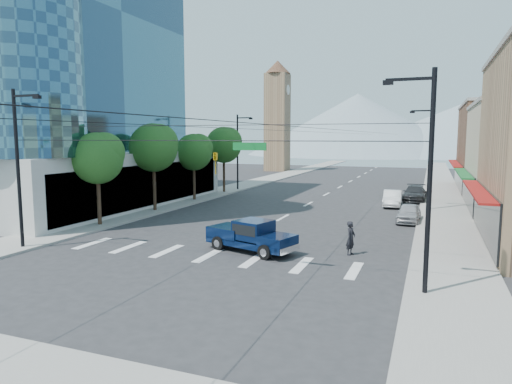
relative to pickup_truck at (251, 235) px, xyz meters
The scene contains 19 objects.
ground 3.67m from the pickup_truck, 116.42° to the right, with size 160.00×160.00×0.00m, color #28282B.
sidewalk_left 39.25m from the pickup_truck, 110.25° to the left, with size 4.00×120.00×0.15m, color gray.
sidewalk_right 38.28m from the pickup_truck, 74.20° to the left, with size 4.00×120.00×0.15m, color gray.
office_tower 32.74m from the pickup_truck, 159.03° to the left, with size 29.50×27.00×30.00m.
clock_tower 62.30m from the pickup_truck, 107.09° to the left, with size 4.80×4.80×20.40m.
mountain_left 148.10m from the pickup_truck, 96.44° to the left, with size 80.00×80.00×22.00m, color gray.
mountain_right 158.10m from the pickup_truck, 83.30° to the left, with size 90.00×90.00×18.00m, color gray.
tree_near 13.60m from the pickup_truck, 167.02° to the left, with size 3.65×3.64×6.71m.
tree_midnear 16.74m from the pickup_truck, 141.91° to the left, with size 4.09×4.09×7.52m.
tree_midfar 21.51m from the pickup_truck, 126.79° to the left, with size 3.65×3.64×6.71m.
tree_far 27.45m from the pickup_truck, 117.87° to the left, with size 4.09×4.09×7.52m.
signal_rig 5.76m from the pickup_truck, 108.36° to the right, with size 21.80×0.20×9.00m.
lamp_pole_nw 29.75m from the pickup_truck, 114.54° to the left, with size 2.00×0.25×9.00m.
lamp_pole_ne 21.28m from the pickup_truck, 64.23° to the left, with size 2.00×0.25×9.00m.
pickup_truck is the anchor object (origin of this frame).
pedestrian 5.49m from the pickup_truck, 13.28° to the left, with size 0.67×0.44×1.84m, color black.
parked_car_near 14.67m from the pickup_truck, 57.79° to the left, with size 1.64×4.08×1.39m, color #B2B1B6.
parked_car_mid 21.08m from the pickup_truck, 73.40° to the left, with size 1.56×4.49×1.48m, color white.
parked_car_far 25.84m from the pickup_truck, 72.38° to the left, with size 2.15×5.28×1.53m, color #2D2D2F.
Camera 1 is at (10.84, -19.99, 6.37)m, focal length 32.00 mm.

